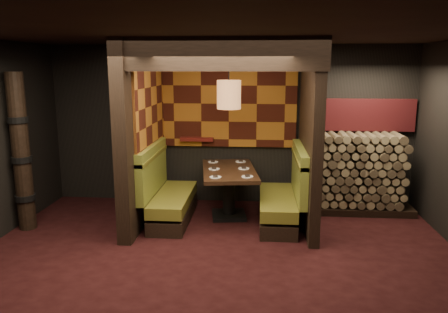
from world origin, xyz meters
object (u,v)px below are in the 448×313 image
Objects in this scene: booth_bench_right at (284,199)px; pendant_lamp at (229,95)px; booth_bench_left at (167,196)px; totem_column at (21,154)px; dining_table at (229,183)px; firewood_stack at (362,173)px.

booth_bench_right is 1.54× the size of pendant_lamp.
booth_bench_left is 0.67× the size of totem_column.
booth_bench_right is (1.89, 0.00, 0.00)m from booth_bench_left.
booth_bench_right is at bearing 0.00° from booth_bench_left.
booth_bench_left is at bearing 14.75° from totem_column.
totem_column reaches higher than dining_table.
booth_bench_left is 1.54× the size of pendant_lamp.
pendant_lamp is (-0.90, 0.17, 1.64)m from booth_bench_right.
booth_bench_right is at bearing -10.64° from pendant_lamp.
booth_bench_right is 0.94m from dining_table.
totem_column reaches higher than firewood_stack.
firewood_stack is (5.33, 1.25, -0.51)m from totem_column.
firewood_stack is at bearing 12.09° from dining_table.
pendant_lamp reaches higher than firewood_stack.
pendant_lamp is at bearing 13.10° from totem_column.
booth_bench_left and booth_bench_right have the same top height.
dining_table is at bearing 12.35° from booth_bench_left.
totem_column is at bearing -166.02° from dining_table.
pendant_lamp is at bearing 9.58° from booth_bench_left.
firewood_stack is at bearing 12.17° from booth_bench_left.
firewood_stack reaches higher than booth_bench_left.
dining_table is at bearing 166.30° from booth_bench_right.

